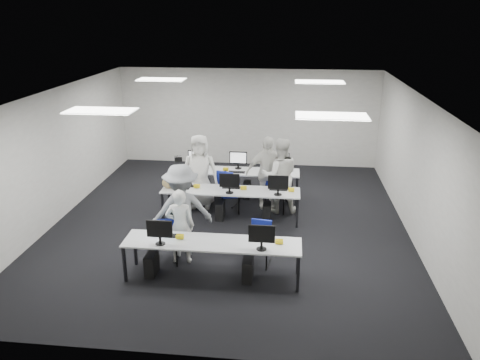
# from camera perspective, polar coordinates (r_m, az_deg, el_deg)

# --- Properties ---
(room) EXTENTS (9.00, 9.02, 3.00)m
(room) POSITION_cam_1_polar(r_m,az_deg,el_deg) (10.38, -1.33, 2.34)
(room) COLOR black
(room) RESTS_ON ground
(ceiling_panels) EXTENTS (5.20, 4.60, 0.02)m
(ceiling_panels) POSITION_cam_1_polar(r_m,az_deg,el_deg) (10.03, -1.40, 10.46)
(ceiling_panels) COLOR white
(ceiling_panels) RESTS_ON room
(desk_front) EXTENTS (3.20, 0.70, 0.73)m
(desk_front) POSITION_cam_1_polar(r_m,az_deg,el_deg) (8.50, -3.42, -7.84)
(desk_front) COLOR #AEB0B2
(desk_front) RESTS_ON ground
(desk_mid) EXTENTS (3.20, 0.70, 0.73)m
(desk_mid) POSITION_cam_1_polar(r_m,az_deg,el_deg) (10.84, -1.16, -1.47)
(desk_mid) COLOR #AEB0B2
(desk_mid) RESTS_ON ground
(desk_back) EXTENTS (3.20, 0.70, 0.73)m
(desk_back) POSITION_cam_1_polar(r_m,az_deg,el_deg) (12.14, -0.32, 0.92)
(desk_back) COLOR #AEB0B2
(desk_back) RESTS_ON ground
(equipment_front) EXTENTS (2.51, 0.41, 1.19)m
(equipment_front) POSITION_cam_1_polar(r_m,az_deg,el_deg) (8.67, -4.66, -9.71)
(equipment_front) COLOR #0B5392
(equipment_front) RESTS_ON desk_front
(equipment_mid) EXTENTS (2.91, 0.41, 1.19)m
(equipment_mid) POSITION_cam_1_polar(r_m,az_deg,el_deg) (10.97, -2.15, -3.04)
(equipment_mid) COLOR white
(equipment_mid) RESTS_ON desk_mid
(equipment_back) EXTENTS (2.91, 0.41, 1.19)m
(equipment_back) POSITION_cam_1_polar(r_m,az_deg,el_deg) (12.25, 0.59, -0.51)
(equipment_back) COLOR white
(equipment_back) RESTS_ON desk_back
(chair_0) EXTENTS (0.48, 0.51, 0.83)m
(chair_0) POSITION_cam_1_polar(r_m,az_deg,el_deg) (9.31, -8.84, -8.35)
(chair_0) COLOR navy
(chair_0) RESTS_ON ground
(chair_1) EXTENTS (0.48, 0.51, 0.85)m
(chair_1) POSITION_cam_1_polar(r_m,az_deg,el_deg) (9.14, 2.37, -8.62)
(chair_1) COLOR navy
(chair_1) RESTS_ON ground
(chair_2) EXTENTS (0.50, 0.53, 0.81)m
(chair_2) POSITION_cam_1_polar(r_m,az_deg,el_deg) (11.80, -6.65, -1.99)
(chair_2) COLOR navy
(chair_2) RESTS_ON ground
(chair_3) EXTENTS (0.52, 0.55, 0.88)m
(chair_3) POSITION_cam_1_polar(r_m,az_deg,el_deg) (11.41, -1.24, -2.52)
(chair_3) COLOR navy
(chair_3) RESTS_ON ground
(chair_4) EXTENTS (0.49, 0.54, 0.98)m
(chair_4) POSITION_cam_1_polar(r_m,az_deg,el_deg) (11.47, 4.25, -2.28)
(chair_4) COLOR navy
(chair_4) RESTS_ON ground
(chair_5) EXTENTS (0.48, 0.51, 0.81)m
(chair_5) POSITION_cam_1_polar(r_m,az_deg,el_deg) (12.01, -5.18, -1.54)
(chair_5) COLOR navy
(chair_5) RESTS_ON ground
(chair_6) EXTENTS (0.58, 0.61, 0.93)m
(chair_6) POSITION_cam_1_polar(r_m,az_deg,el_deg) (11.83, -1.44, -1.61)
(chair_6) COLOR navy
(chair_6) RESTS_ON ground
(chair_7) EXTENTS (0.47, 0.50, 0.84)m
(chair_7) POSITION_cam_1_polar(r_m,az_deg,el_deg) (11.61, 5.15, -2.26)
(chair_7) COLOR navy
(chair_7) RESTS_ON ground
(handbag) EXTENTS (0.32, 0.21, 0.25)m
(handbag) POSITION_cam_1_polar(r_m,az_deg,el_deg) (11.01, -8.70, -0.38)
(handbag) COLOR #9F8A52
(handbag) RESTS_ON desk_mid
(student_0) EXTENTS (0.59, 0.43, 1.51)m
(student_0) POSITION_cam_1_polar(r_m,az_deg,el_deg) (9.06, -7.31, -5.61)
(student_0) COLOR beige
(student_0) RESTS_ON ground
(student_1) EXTENTS (0.98, 0.82, 1.84)m
(student_1) POSITION_cam_1_polar(r_m,az_deg,el_deg) (11.23, 4.87, 0.54)
(student_1) COLOR beige
(student_1) RESTS_ON ground
(student_2) EXTENTS (0.94, 0.66, 1.84)m
(student_2) POSITION_cam_1_polar(r_m,az_deg,el_deg) (11.53, -4.92, 1.05)
(student_2) COLOR beige
(student_2) RESTS_ON ground
(student_3) EXTENTS (1.15, 0.78, 1.82)m
(student_3) POSITION_cam_1_polar(r_m,az_deg,el_deg) (11.47, 3.28, 0.93)
(student_3) COLOR beige
(student_3) RESTS_ON ground
(photographer) EXTENTS (1.38, 1.07, 1.88)m
(photographer) POSITION_cam_1_polar(r_m,az_deg,el_deg) (9.28, -7.14, -3.68)
(photographer) COLOR gray
(photographer) RESTS_ON ground
(dslr_camera) EXTENTS (0.19, 0.22, 0.10)m
(dslr_camera) POSITION_cam_1_polar(r_m,az_deg,el_deg) (9.10, -7.54, 2.57)
(dslr_camera) COLOR black
(dslr_camera) RESTS_ON photographer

